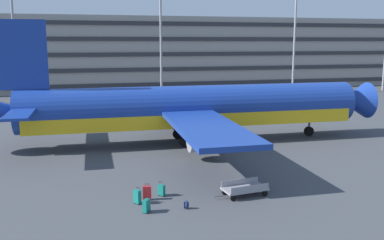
# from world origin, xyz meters

# --- Properties ---
(ground_plane) EXTENTS (600.00, 600.00, 0.00)m
(ground_plane) POSITION_xyz_m (0.00, 0.00, 0.00)
(ground_plane) COLOR #424449
(terminal_structure) EXTENTS (152.97, 17.24, 13.49)m
(terminal_structure) POSITION_xyz_m (0.00, 48.23, 6.74)
(terminal_structure) COLOR gray
(terminal_structure) RESTS_ON ground_plane
(airliner) EXTENTS (36.10, 28.99, 10.69)m
(airliner) POSITION_xyz_m (-3.12, -0.06, 3.10)
(airliner) COLOR navy
(airliner) RESTS_ON ground_plane
(light_mast_left) EXTENTS (1.80, 0.50, 25.31)m
(light_mast_left) POSITION_xyz_m (-22.07, 31.78, 14.39)
(light_mast_left) COLOR gray
(light_mast_left) RESTS_ON ground_plane
(light_mast_center_left) EXTENTS (1.80, 0.50, 19.14)m
(light_mast_center_left) POSITION_xyz_m (-0.15, 31.78, 11.21)
(light_mast_center_left) COLOR gray
(light_mast_center_left) RESTS_ON ground_plane
(light_mast_center_right) EXTENTS (1.80, 0.50, 26.37)m
(light_mast_center_right) POSITION_xyz_m (23.27, 31.78, 14.93)
(light_mast_center_right) COLOR gray
(light_mast_center_right) RESTS_ON ground_plane
(suitcase_black) EXTENTS (0.44, 0.47, 0.94)m
(suitcase_black) POSITION_xyz_m (-9.45, -13.71, 0.43)
(suitcase_black) COLOR #147266
(suitcase_black) RESTS_ON ground_plane
(suitcase_teal) EXTENTS (0.51, 0.33, 0.95)m
(suitcase_teal) POSITION_xyz_m (-8.83, -13.27, 0.44)
(suitcase_teal) COLOR #B21E23
(suitcase_teal) RESTS_ON ground_plane
(suitcase_silver) EXTENTS (0.47, 0.50, 0.85)m
(suitcase_silver) POSITION_xyz_m (-9.12, -15.06, 0.38)
(suitcase_silver) COLOR #147266
(suitcase_silver) RESTS_ON ground_plane
(suitcase_navy) EXTENTS (0.45, 0.46, 0.89)m
(suitcase_navy) POSITION_xyz_m (-7.92, -12.82, 0.36)
(suitcase_navy) COLOR #147266
(suitcase_navy) RESTS_ON ground_plane
(backpack_purple) EXTENTS (0.38, 0.34, 0.52)m
(backpack_purple) POSITION_xyz_m (-6.95, -15.08, 0.23)
(backpack_purple) COLOR navy
(backpack_purple) RESTS_ON ground_plane
(baggage_cart) EXTENTS (3.36, 1.65, 0.82)m
(baggage_cart) POSITION_xyz_m (-3.14, -13.93, 0.43)
(baggage_cart) COLOR gray
(baggage_cart) RESTS_ON ground_plane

